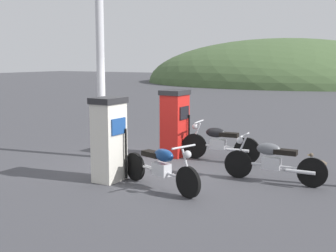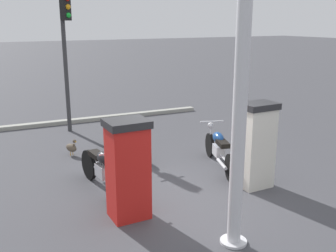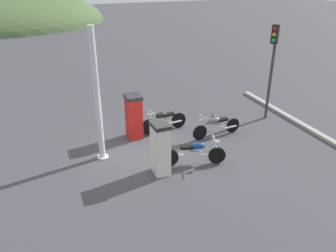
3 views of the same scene
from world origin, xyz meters
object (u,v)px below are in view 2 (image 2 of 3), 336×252
(wandering_duck, at_px, (71,147))
(roadside_traffic_light, at_px, (66,40))
(fuel_pump_near, at_px, (256,145))
(canopy_support_pole, at_px, (240,104))
(fuel_pump_far, at_px, (128,169))
(motorcycle_far_pump, at_px, (103,169))
(motorcycle_extra, at_px, (128,137))
(motorcycle_near_pump, at_px, (219,148))

(wandering_duck, relative_size, roadside_traffic_light, 0.11)
(fuel_pump_near, bearing_deg, wandering_duck, 38.03)
(canopy_support_pole, bearing_deg, wandering_duck, 12.70)
(fuel_pump_far, xyz_separation_m, motorcycle_far_pump, (1.19, 0.04, -0.41))
(motorcycle_far_pump, height_order, motorcycle_extra, motorcycle_far_pump)
(fuel_pump_near, distance_m, fuel_pump_far, 2.68)
(motorcycle_near_pump, xyz_separation_m, wandering_duck, (2.32, 2.72, -0.23))
(motorcycle_far_pump, xyz_separation_m, canopy_support_pole, (-2.68, -1.11, 1.66))
(motorcycle_near_pump, distance_m, motorcycle_far_pump, 2.70)
(motorcycle_near_pump, height_order, wandering_duck, motorcycle_near_pump)
(motorcycle_far_pump, distance_m, roadside_traffic_light, 5.04)
(motorcycle_far_pump, relative_size, roadside_traffic_light, 0.50)
(motorcycle_near_pump, xyz_separation_m, canopy_support_pole, (-2.68, 1.59, 1.66))
(motorcycle_far_pump, bearing_deg, canopy_support_pole, -157.56)
(fuel_pump_near, xyz_separation_m, roadside_traffic_light, (5.69, 2.20, 1.80))
(motorcycle_far_pump, bearing_deg, motorcycle_extra, -35.45)
(fuel_pump_far, bearing_deg, wandering_duck, 1.04)
(fuel_pump_near, xyz_separation_m, motorcycle_far_pump, (1.19, 2.73, -0.41))
(fuel_pump_near, relative_size, motorcycle_far_pump, 0.87)
(fuel_pump_near, height_order, motorcycle_extra, fuel_pump_near)
(fuel_pump_near, relative_size, fuel_pump_far, 1.01)
(fuel_pump_near, xyz_separation_m, wandering_duck, (3.51, 2.75, -0.65))
(wandering_duck, bearing_deg, motorcycle_far_pump, -179.50)
(motorcycle_far_pump, height_order, wandering_duck, motorcycle_far_pump)
(fuel_pump_near, xyz_separation_m, fuel_pump_far, (-0.00, 2.68, -0.01))
(fuel_pump_near, height_order, motorcycle_near_pump, fuel_pump_near)
(canopy_support_pole, bearing_deg, fuel_pump_near, -47.59)
(motorcycle_near_pump, xyz_separation_m, motorcycle_extra, (1.68, 1.50, 0.02))
(fuel_pump_far, bearing_deg, motorcycle_near_pump, -65.79)
(fuel_pump_far, bearing_deg, motorcycle_extra, -21.83)
(fuel_pump_near, bearing_deg, motorcycle_extra, 28.11)
(fuel_pump_near, relative_size, roadside_traffic_light, 0.43)
(fuel_pump_near, relative_size, canopy_support_pole, 0.39)
(motorcycle_extra, xyz_separation_m, wandering_duck, (0.64, 1.21, -0.25))
(wandering_duck, distance_m, canopy_support_pole, 5.46)
(motorcycle_far_pump, relative_size, wandering_duck, 4.44)
(roadside_traffic_light, bearing_deg, motorcycle_far_pump, 173.23)
(fuel_pump_far, height_order, canopy_support_pole, canopy_support_pole)
(fuel_pump_near, bearing_deg, motorcycle_far_pump, 66.35)
(motorcycle_near_pump, height_order, roadside_traffic_light, roadside_traffic_light)
(motorcycle_extra, height_order, roadside_traffic_light, roadside_traffic_light)
(motorcycle_near_pump, relative_size, motorcycle_extra, 0.99)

